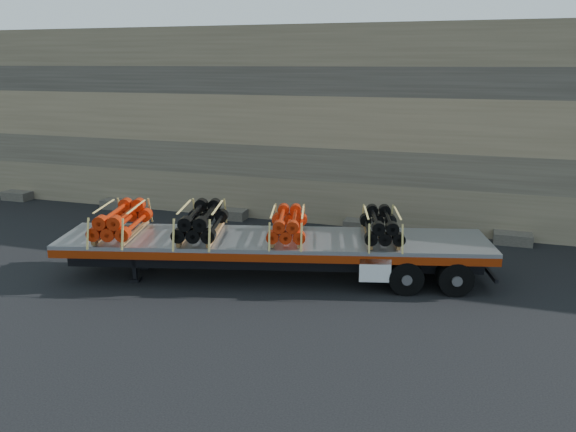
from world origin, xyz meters
The scene contains 7 objects.
ground centered at (0.00, 0.00, 0.00)m, with size 120.00×120.00×0.00m, color black.
rock_wall centered at (0.00, 6.50, 3.50)m, with size 44.00×3.00×7.00m, color #7A6B54.
trailer centered at (0.53, -0.50, 0.58)m, with size 11.54×2.22×1.15m, color #AFB2B7, non-canonical shape.
bundle_front centered at (-3.51, -1.55, 1.54)m, with size 1.09×2.19×0.78m, color red, non-canonical shape.
bundle_midfront centered at (-1.36, -0.99, 1.55)m, with size 1.11×2.23×0.79m, color black, non-canonical shape.
bundle_midrear centered at (0.91, -0.40, 1.50)m, with size 0.98×1.97×0.70m, color red, non-canonical shape.
bundle_rear centered at (3.33, 0.22, 1.51)m, with size 1.00×2.01×0.71m, color black, non-canonical shape.
Camera 1 is at (5.34, -14.19, 5.73)m, focal length 35.00 mm.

